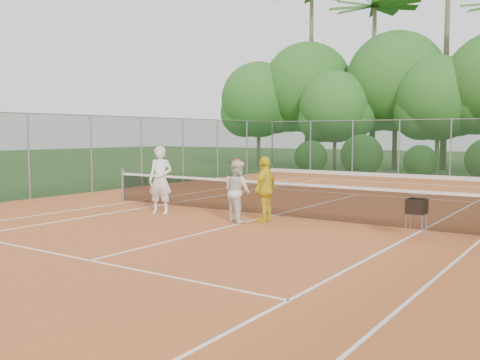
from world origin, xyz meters
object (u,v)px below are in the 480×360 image
(ball_hopper, at_px, (417,207))
(player_yellow, at_px, (265,189))
(player_white, at_px, (160,180))
(player_center_grp, at_px, (237,191))

(ball_hopper, bearing_deg, player_yellow, -168.14)
(player_white, xyz_separation_m, ball_hopper, (7.16, 0.40, -0.27))
(player_white, distance_m, ball_hopper, 7.17)
(player_center_grp, distance_m, player_yellow, 0.73)
(player_yellow, xyz_separation_m, ball_hopper, (3.91, -0.06, -0.15))
(player_center_grp, height_order, player_yellow, player_yellow)
(player_center_grp, bearing_deg, ball_hopper, 4.50)
(player_white, xyz_separation_m, player_yellow, (3.25, 0.46, -0.12))
(player_white, relative_size, ball_hopper, 2.20)
(player_white, bearing_deg, player_center_grp, -17.70)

